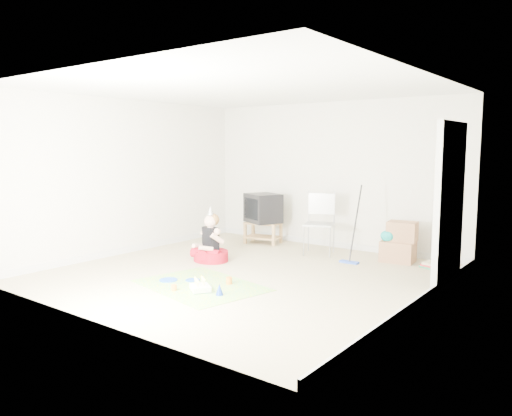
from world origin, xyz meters
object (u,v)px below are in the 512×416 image
Objects in this scene: crt_tv at (263,208)px; seated_woman at (211,249)px; folding_chair at (319,224)px; birthday_cake at (200,288)px; tv_stand at (263,231)px; cardboard_boxes at (399,243)px.

crt_tv is 0.70× the size of seated_woman.
folding_chair is 2.85m from birthday_cake.
birthday_cake is (1.04, -1.35, -0.15)m from seated_woman.
birthday_cake is (1.24, -3.02, -0.20)m from tv_stand.
cardboard_boxes is 0.72× the size of seated_woman.
folding_chair is 2.96× the size of birthday_cake.
folding_chair is 1.20× the size of seated_woman.
tv_stand is 1.69m from seated_woman.
crt_tv is 0.59× the size of folding_chair.
tv_stand is 1.98× the size of birthday_cake.
cardboard_boxes is 3.39m from birthday_cake.
crt_tv reaches higher than tv_stand.
crt_tv reaches higher than birthday_cake.
birthday_cake is at bearing -91.76° from folding_chair.
tv_stand is 0.43m from crt_tv.
crt_tv is at bearing 0.00° from tv_stand.
folding_chair is at bearing 52.44° from seated_woman.
crt_tv is 3.32m from birthday_cake.
cardboard_boxes is at bearing 66.02° from birthday_cake.
seated_woman is at bearing -144.20° from cardboard_boxes.
cardboard_boxes is (2.61, 0.06, 0.06)m from tv_stand.
tv_stand is 1.14× the size of crt_tv.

